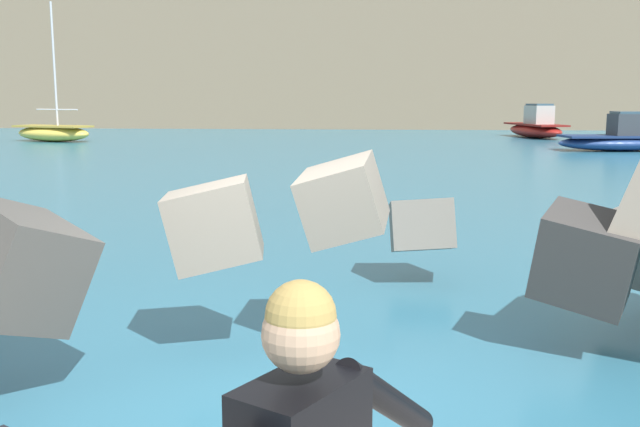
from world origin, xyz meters
TOP-DOWN VIEW (x-y plane):
  - ground_plane at (0.00, 0.00)m, footprint 400.00×400.00m
  - breakwater_jetty at (-0.63, 1.24)m, footprint 30.85×6.58m
  - boat_near_left at (10.34, 39.75)m, footprint 3.35×6.34m
  - boat_near_centre at (12.09, 28.72)m, footprint 6.08×2.86m
  - boat_near_right at (-17.81, 33.16)m, footprint 5.23×3.25m
  - headland_bluff at (-2.49, 70.01)m, footprint 99.04×40.32m

SIDE VIEW (x-z plane):
  - ground_plane at x=0.00m, z-range 0.00..0.00m
  - boat_near_right at x=-17.81m, z-range -3.32..4.38m
  - boat_near_centre at x=12.09m, z-range -0.35..1.49m
  - boat_near_left at x=10.34m, z-range -0.40..1.71m
  - breakwater_jetty at x=-0.63m, z-range -0.08..2.41m
  - headland_bluff at x=-2.49m, z-range 0.02..15.59m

